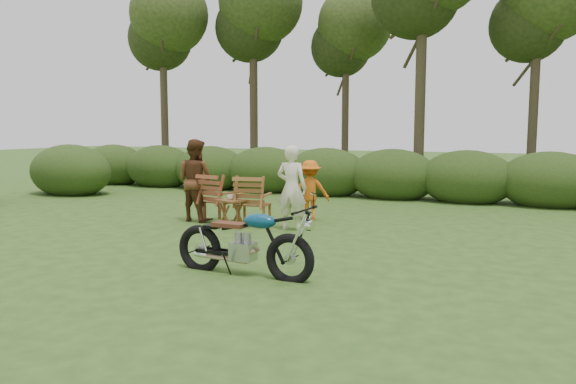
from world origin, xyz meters
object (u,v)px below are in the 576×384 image
at_px(adult_a, 292,230).
at_px(child, 310,220).
at_px(lawn_chair_right, 254,225).
at_px(motorcycle, 243,274).
at_px(adult_b, 196,221).
at_px(cup, 231,197).
at_px(lawn_chair_left, 222,221).
at_px(side_table, 231,213).

relative_size(adult_a, child, 1.28).
distance_m(lawn_chair_right, child, 1.29).
bearing_deg(motorcycle, adult_b, 133.39).
bearing_deg(adult_a, cup, 8.93).
distance_m(motorcycle, child, 4.59).
bearing_deg(lawn_chair_right, lawn_chair_left, -16.53).
bearing_deg(side_table, adult_a, 11.23).
distance_m(lawn_chair_left, adult_a, 1.75).
height_order(motorcycle, side_table, motorcycle).
xyz_separation_m(motorcycle, child, (-0.86, 4.51, 0.00)).
bearing_deg(lawn_chair_left, side_table, 146.72).
bearing_deg(cup, lawn_chair_left, 135.80).
bearing_deg(adult_a, lawn_chair_right, -13.33).
bearing_deg(cup, motorcycle, -57.35).
bearing_deg(adult_a, lawn_chair_left, -10.50).
distance_m(motorcycle, cup, 3.73).
bearing_deg(adult_b, cup, 170.26).
distance_m(side_table, adult_b, 1.16).
distance_m(adult_b, child, 2.43).
bearing_deg(lawn_chair_right, motorcycle, 104.34).
bearing_deg(adult_b, lawn_chair_right, -168.47).
xyz_separation_m(lawn_chair_right, adult_b, (-1.36, -0.07, 0.00)).
bearing_deg(adult_a, adult_b, -4.84).
xyz_separation_m(lawn_chair_left, child, (1.64, 0.92, 0.00)).
relative_size(motorcycle, side_table, 3.57).
relative_size(lawn_chair_right, side_table, 1.82).
bearing_deg(side_table, motorcycle, -57.47).
xyz_separation_m(lawn_chair_left, cup, (0.51, -0.50, 0.60)).
bearing_deg(cup, side_table, -24.39).
distance_m(side_table, cup, 0.33).
height_order(lawn_chair_left, adult_b, adult_b).
relative_size(motorcycle, child, 1.53).
height_order(lawn_chair_left, child, child).
xyz_separation_m(cup, adult_b, (-1.06, 0.35, -0.60)).
bearing_deg(cup, lawn_chair_right, 55.02).
distance_m(side_table, child, 1.83).
height_order(motorcycle, lawn_chair_left, motorcycle).
bearing_deg(lawn_chair_right, child, -141.21).
height_order(lawn_chair_right, adult_b, adult_b).
xyz_separation_m(motorcycle, adult_a, (-0.76, 3.33, 0.00)).
height_order(cup, adult_b, adult_b).
distance_m(motorcycle, lawn_chair_left, 4.37).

